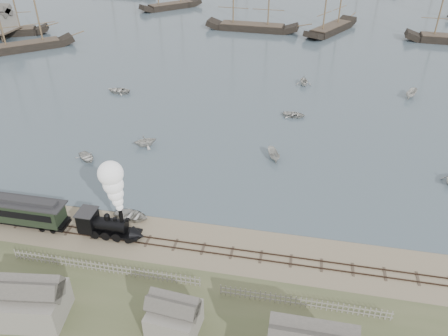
# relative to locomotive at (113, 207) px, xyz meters

# --- Properties ---
(ground) EXTENTS (600.00, 600.00, 0.00)m
(ground) POSITION_rel_locomotive_xyz_m (7.29, 2.00, -4.06)
(ground) COLOR tan
(ground) RESTS_ON ground
(rail_track) EXTENTS (120.00, 1.80, 0.16)m
(rail_track) POSITION_rel_locomotive_xyz_m (7.29, 0.00, -4.02)
(rail_track) COLOR #37271E
(rail_track) RESTS_ON ground
(picket_fence_west) EXTENTS (19.00, 0.10, 1.20)m
(picket_fence_west) POSITION_rel_locomotive_xyz_m (0.79, -5.00, -4.06)
(picket_fence_west) COLOR gray
(picket_fence_west) RESTS_ON ground
(picket_fence_east) EXTENTS (15.00, 0.10, 1.20)m
(picket_fence_east) POSITION_rel_locomotive_xyz_m (19.79, -5.50, -4.06)
(picket_fence_east) COLOR gray
(picket_fence_east) RESTS_ON ground
(shed_left) EXTENTS (5.00, 4.00, 4.10)m
(shed_left) POSITION_rel_locomotive_xyz_m (-2.71, -11.00, -4.06)
(shed_left) COLOR gray
(shed_left) RESTS_ON ground
(shed_mid) EXTENTS (4.00, 3.50, 3.60)m
(shed_mid) POSITION_rel_locomotive_xyz_m (9.29, -10.00, -4.06)
(shed_mid) COLOR gray
(shed_mid) RESTS_ON ground
(locomotive) EXTENTS (7.03, 2.63, 8.77)m
(locomotive) POSITION_rel_locomotive_xyz_m (0.00, 0.00, 0.00)
(locomotive) COLOR black
(locomotive) RESTS_ON ground
(passenger_coach) EXTENTS (12.62, 2.43, 3.06)m
(passenger_coach) POSITION_rel_locomotive_xyz_m (-12.11, -0.00, -2.10)
(passenger_coach) COLOR black
(passenger_coach) RESTS_ON ground
(beached_dinghy) EXTENTS (3.26, 4.29, 0.83)m
(beached_dinghy) POSITION_rel_locomotive_xyz_m (0.26, 3.25, -3.64)
(beached_dinghy) COLOR beige
(beached_dinghy) RESTS_ON ground
(rowboat_0) EXTENTS (4.03, 4.14, 0.70)m
(rowboat_0) POSITION_rel_locomotive_xyz_m (-10.49, 14.07, -3.65)
(rowboat_0) COLOR beige
(rowboat_0) RESTS_ON harbor_water
(rowboat_1) EXTENTS (4.16, 4.31, 1.74)m
(rowboat_1) POSITION_rel_locomotive_xyz_m (-3.89, 19.21, -3.13)
(rowboat_1) COLOR beige
(rowboat_1) RESTS_ON harbor_water
(rowboat_2) EXTENTS (3.45, 2.44, 1.25)m
(rowboat_2) POSITION_rel_locomotive_xyz_m (14.53, 19.25, -3.37)
(rowboat_2) COLOR beige
(rowboat_2) RESTS_ON harbor_water
(rowboat_3) EXTENTS (2.92, 3.88, 0.76)m
(rowboat_3) POSITION_rel_locomotive_xyz_m (16.52, 33.19, -3.62)
(rowboat_3) COLOR beige
(rowboat_3) RESTS_ON harbor_water
(rowboat_5) EXTENTS (3.81, 2.86, 1.39)m
(rowboat_5) POSITION_rel_locomotive_xyz_m (36.40, 45.22, -3.30)
(rowboat_5) COLOR beige
(rowboat_5) RESTS_ON harbor_water
(rowboat_6) EXTENTS (3.42, 4.49, 0.87)m
(rowboat_6) POSITION_rel_locomotive_xyz_m (-15.56, 37.12, -3.56)
(rowboat_6) COLOR beige
(rowboat_6) RESTS_ON harbor_water
(rowboat_7) EXTENTS (3.87, 3.51, 1.77)m
(rowboat_7) POSITION_rel_locomotive_xyz_m (17.42, 47.41, -3.11)
(rowboat_7) COLOR beige
(rowboat_7) RESTS_ON harbor_water
(schooner_10) EXTENTS (18.81, 17.33, 20.00)m
(schooner_10) POSITION_rel_locomotive_xyz_m (-46.31, 57.06, 6.00)
(schooner_10) COLOR black
(schooner_10) RESTS_ON harbor_water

